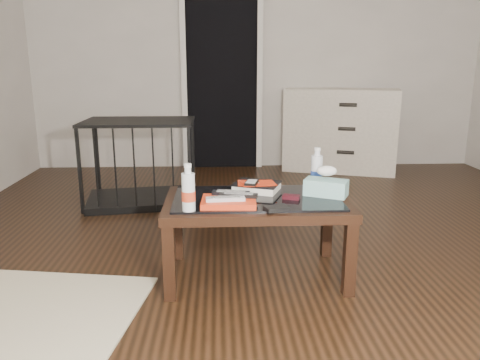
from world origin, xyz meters
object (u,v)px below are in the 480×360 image
object	(u,v)px
dresser	(340,130)
water_bottle_right	(317,167)
textbook	(257,187)
tissue_box	(326,188)
coffee_table	(257,208)
water_bottle_left	(188,187)
pet_crate	(141,177)

from	to	relation	value
dresser	water_bottle_right	world-z (taller)	dresser
textbook	water_bottle_right	bearing A→B (deg)	30.80
tissue_box	coffee_table	bearing A→B (deg)	-151.59
water_bottle_right	tissue_box	bearing A→B (deg)	-84.36
water_bottle_left	water_bottle_right	bearing A→B (deg)	29.79
pet_crate	dresser	bearing A→B (deg)	21.70
coffee_table	textbook	size ratio (longest dim) A/B	4.00
water_bottle_right	pet_crate	bearing A→B (deg)	134.42
pet_crate	water_bottle_left	xyz separation A→B (m)	(0.51, -1.68, 0.35)
coffee_table	water_bottle_left	size ratio (longest dim) A/B	4.20
tissue_box	water_bottle_left	bearing A→B (deg)	-136.42
pet_crate	textbook	size ratio (longest dim) A/B	3.92
pet_crate	textbook	distance (m)	1.61
dresser	textbook	bearing A→B (deg)	-96.83
coffee_table	pet_crate	distance (m)	1.70
water_bottle_left	coffee_table	bearing A→B (deg)	31.60
coffee_table	dresser	world-z (taller)	dresser
water_bottle_right	water_bottle_left	bearing A→B (deg)	-150.21
dresser	tissue_box	xyz separation A→B (m)	(-0.76, -2.61, 0.06)
coffee_table	water_bottle_left	distance (m)	0.46
coffee_table	tissue_box	world-z (taller)	tissue_box
textbook	tissue_box	distance (m)	0.39
water_bottle_right	textbook	bearing A→B (deg)	-170.37
coffee_table	pet_crate	xyz separation A→B (m)	(-0.87, 1.46, -0.17)
coffee_table	water_bottle_right	bearing A→B (deg)	27.96
water_bottle_right	dresser	bearing A→B (deg)	72.39
pet_crate	water_bottle_left	bearing A→B (deg)	-81.66
coffee_table	pet_crate	bearing A→B (deg)	120.78
dresser	pet_crate	xyz separation A→B (m)	(-2.01, -1.17, -0.22)
textbook	water_bottle_left	xyz separation A→B (m)	(-0.37, -0.35, 0.10)
textbook	tissue_box	xyz separation A→B (m)	(0.37, -0.12, 0.02)
coffee_table	pet_crate	size ratio (longest dim) A/B	1.02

